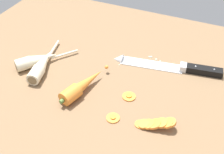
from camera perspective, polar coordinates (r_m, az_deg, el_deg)
ground_plane at (r=87.50cm, az=0.53°, el=-0.95°), size 120.00×90.00×4.00cm
chefs_knife at (r=91.08cm, az=10.73°, el=2.34°), size 34.81×8.62×4.18cm
whole_carrot at (r=80.44cm, az=-6.19°, el=-1.82°), size 8.16×19.59×4.20cm
parsnip_front at (r=92.76cm, az=-15.13°, el=3.37°), size 14.61×17.83×4.00cm
parsnip_mid_left at (r=90.18cm, az=-14.24°, el=2.34°), size 7.30×22.76×4.00cm
carrot_slice_stack at (r=72.20cm, az=8.94°, el=-9.41°), size 10.17×4.86×3.42cm
carrot_slice_stray_near at (r=79.60cm, az=3.50°, el=-3.91°), size 3.90×3.90×0.70cm
carrot_slice_stray_mid at (r=73.96cm, az=0.20°, el=-8.30°), size 3.62×3.62×0.70cm
mince_crumbs at (r=92.65cm, az=8.13°, el=3.24°), size 16.25×9.06×0.87cm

